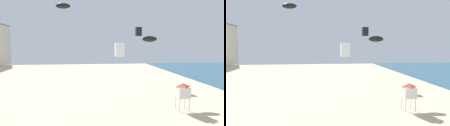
# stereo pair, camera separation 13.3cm
# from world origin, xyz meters

# --- Properties ---
(lifeguard_stand) EXTENTS (1.10, 1.10, 2.55)m
(lifeguard_stand) POSITION_xyz_m (11.78, 16.61, 1.84)
(lifeguard_stand) COLOR white
(lifeguard_stand) RESTS_ON ground
(kite_black_parafoil) EXTENTS (1.86, 0.52, 0.72)m
(kite_black_parafoil) POSITION_xyz_m (10.67, 23.37, 6.71)
(kite_black_parafoil) COLOR black
(kite_white_box) EXTENTS (0.67, 0.67, 1.05)m
(kite_white_box) POSITION_xyz_m (5.58, 14.58, 5.68)
(kite_white_box) COLOR white
(kite_black_parafoil_2) EXTENTS (1.75, 0.49, 0.68)m
(kite_black_parafoil_2) POSITION_xyz_m (0.23, 24.92, 10.72)
(kite_black_parafoil_2) COLOR black
(kite_black_box_2) EXTENTS (0.90, 0.90, 1.42)m
(kite_black_box_2) POSITION_xyz_m (11.42, 31.85, 8.10)
(kite_black_box_2) COLOR black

